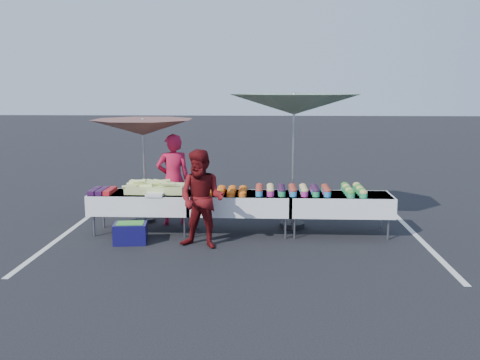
{
  "coord_description": "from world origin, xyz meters",
  "views": [
    {
      "loc": [
        0.43,
        -9.49,
        2.67
      ],
      "look_at": [
        0.0,
        0.0,
        1.0
      ],
      "focal_mm": 40.0,
      "sensor_mm": 36.0,
      "label": 1
    }
  ],
  "objects_px": {
    "table_left": "(142,202)",
    "vendor": "(173,180)",
    "table_center": "(240,203)",
    "table_right": "(340,203)",
    "storage_bin": "(131,233)",
    "umbrella_left": "(143,128)",
    "customer": "(202,199)",
    "umbrella_right": "(294,105)"
  },
  "relations": [
    {
      "from": "table_left",
      "to": "umbrella_left",
      "type": "bearing_deg",
      "value": 98.91
    },
    {
      "from": "table_left",
      "to": "umbrella_left",
      "type": "distance_m",
      "value": 1.52
    },
    {
      "from": "table_right",
      "to": "vendor",
      "type": "bearing_deg",
      "value": 168.66
    },
    {
      "from": "table_right",
      "to": "storage_bin",
      "type": "distance_m",
      "value": 3.74
    },
    {
      "from": "storage_bin",
      "to": "table_center",
      "type": "bearing_deg",
      "value": 14.09
    },
    {
      "from": "vendor",
      "to": "customer",
      "type": "bearing_deg",
      "value": 99.88
    },
    {
      "from": "vendor",
      "to": "umbrella_right",
      "type": "height_order",
      "value": "umbrella_right"
    },
    {
      "from": "table_center",
      "to": "table_right",
      "type": "height_order",
      "value": "same"
    },
    {
      "from": "customer",
      "to": "umbrella_left",
      "type": "xyz_separation_m",
      "value": [
        -1.33,
        1.67,
        1.04
      ]
    },
    {
      "from": "umbrella_left",
      "to": "umbrella_right",
      "type": "relative_size",
      "value": 0.82
    },
    {
      "from": "table_center",
      "to": "customer",
      "type": "distance_m",
      "value": 1.08
    },
    {
      "from": "table_center",
      "to": "customer",
      "type": "xyz_separation_m",
      "value": [
        -0.6,
        -0.87,
        0.24
      ]
    },
    {
      "from": "table_left",
      "to": "table_center",
      "type": "bearing_deg",
      "value": 0.0
    },
    {
      "from": "vendor",
      "to": "customer",
      "type": "relative_size",
      "value": 1.08
    },
    {
      "from": "table_center",
      "to": "vendor",
      "type": "distance_m",
      "value": 1.5
    },
    {
      "from": "umbrella_left",
      "to": "storage_bin",
      "type": "bearing_deg",
      "value": -87.34
    },
    {
      "from": "table_left",
      "to": "storage_bin",
      "type": "distance_m",
      "value": 0.8
    },
    {
      "from": "vendor",
      "to": "umbrella_left",
      "type": "distance_m",
      "value": 1.16
    },
    {
      "from": "storage_bin",
      "to": "customer",
      "type": "bearing_deg",
      "value": -14.5
    },
    {
      "from": "table_right",
      "to": "umbrella_left",
      "type": "distance_m",
      "value": 4.02
    },
    {
      "from": "umbrella_right",
      "to": "table_center",
      "type": "bearing_deg",
      "value": -151.91
    },
    {
      "from": "table_center",
      "to": "table_right",
      "type": "distance_m",
      "value": 1.8
    },
    {
      "from": "table_center",
      "to": "vendor",
      "type": "height_order",
      "value": "vendor"
    },
    {
      "from": "table_right",
      "to": "vendor",
      "type": "xyz_separation_m",
      "value": [
        -3.12,
        0.63,
        0.3
      ]
    },
    {
      "from": "customer",
      "to": "umbrella_right",
      "type": "relative_size",
      "value": 0.51
    },
    {
      "from": "umbrella_left",
      "to": "customer",
      "type": "bearing_deg",
      "value": -51.54
    },
    {
      "from": "umbrella_right",
      "to": "storage_bin",
      "type": "bearing_deg",
      "value": -156.77
    },
    {
      "from": "table_right",
      "to": "umbrella_right",
      "type": "bearing_deg",
      "value": 147.49
    },
    {
      "from": "table_left",
      "to": "table_right",
      "type": "xyz_separation_m",
      "value": [
        3.6,
        0.0,
        0.0
      ]
    },
    {
      "from": "table_right",
      "to": "customer",
      "type": "xyz_separation_m",
      "value": [
        -2.4,
        -0.87,
        0.24
      ]
    },
    {
      "from": "table_left",
      "to": "vendor",
      "type": "distance_m",
      "value": 0.84
    },
    {
      "from": "table_left",
      "to": "table_center",
      "type": "height_order",
      "value": "same"
    },
    {
      "from": "vendor",
      "to": "umbrella_right",
      "type": "relative_size",
      "value": 0.55
    },
    {
      "from": "table_right",
      "to": "umbrella_right",
      "type": "height_order",
      "value": "umbrella_right"
    },
    {
      "from": "table_left",
      "to": "table_center",
      "type": "distance_m",
      "value": 1.8
    },
    {
      "from": "vendor",
      "to": "storage_bin",
      "type": "bearing_deg",
      "value": 52.06
    },
    {
      "from": "vendor",
      "to": "storage_bin",
      "type": "xyz_separation_m",
      "value": [
        -0.53,
        -1.32,
        -0.7
      ]
    },
    {
      "from": "customer",
      "to": "table_left",
      "type": "bearing_deg",
      "value": 159.68
    },
    {
      "from": "table_right",
      "to": "vendor",
      "type": "height_order",
      "value": "vendor"
    },
    {
      "from": "table_right",
      "to": "vendor",
      "type": "relative_size",
      "value": 1.05
    },
    {
      "from": "vendor",
      "to": "customer",
      "type": "distance_m",
      "value": 1.67
    },
    {
      "from": "vendor",
      "to": "umbrella_left",
      "type": "relative_size",
      "value": 0.68
    }
  ]
}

